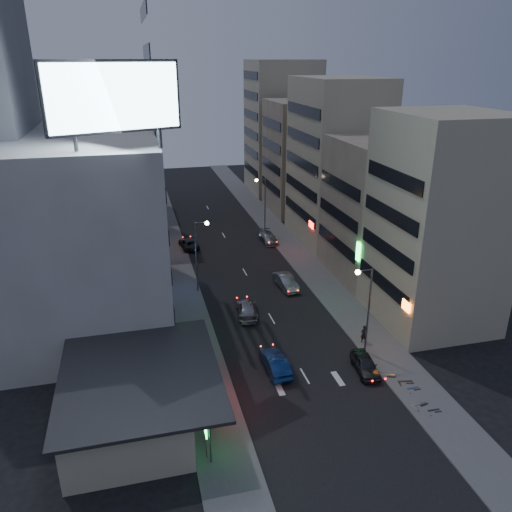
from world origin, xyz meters
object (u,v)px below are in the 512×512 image
object	(u,v)px
scooter_black_b	(413,375)
scooter_silver_b	(395,368)
parked_car_right_far	(268,238)
road_car_blue	(275,363)
parked_car_right_near	(365,364)
scooter_blue	(419,381)
scooter_black_a	(440,403)
person	(364,334)
road_car_silver	(247,309)
parked_car_right_mid	(286,282)
scooter_silver_a	(424,394)
parked_car_left	(189,243)

from	to	relation	value
scooter_black_b	scooter_silver_b	distance (m)	1.45
parked_car_right_far	road_car_blue	xyz separation A→B (m)	(-7.75, -30.20, 0.08)
road_car_blue	scooter_silver_b	size ratio (longest dim) A/B	2.35
parked_car_right_near	scooter_black_b	world-z (taller)	parked_car_right_near
road_car_blue	scooter_silver_b	xyz separation A→B (m)	(9.34, -3.03, -0.04)
road_car_blue	scooter_black_b	distance (m)	11.09
parked_car_right_near	scooter_silver_b	bearing A→B (deg)	-21.17
road_car_blue	scooter_blue	world-z (taller)	road_car_blue
road_car_blue	scooter_black_a	bearing A→B (deg)	142.69
person	road_car_blue	bearing A→B (deg)	11.73
scooter_black_a	scooter_silver_b	xyz separation A→B (m)	(-1.06, 4.68, 0.11)
scooter_blue	road_car_blue	bearing A→B (deg)	63.74
parked_car_right_near	scooter_blue	distance (m)	4.36
road_car_silver	person	world-z (taller)	person
person	scooter_black_a	world-z (taller)	person
person	scooter_black_a	size ratio (longest dim) A/B	1.06
parked_car_right_mid	road_car_blue	world-z (taller)	road_car_blue
parked_car_right_mid	person	size ratio (longest dim) A/B	2.70
scooter_silver_a	scooter_black_b	size ratio (longest dim) A/B	1.08
parked_car_right_near	parked_car_left	world-z (taller)	parked_car_right_near
road_car_silver	parked_car_right_near	bearing A→B (deg)	130.98
parked_car_right_far	road_car_blue	distance (m)	31.18
scooter_silver_b	scooter_black_b	bearing A→B (deg)	-117.88
parked_car_left	parked_car_right_far	world-z (taller)	parked_car_right_far
parked_car_right_mid	road_car_blue	distance (m)	16.22
scooter_silver_a	scooter_silver_b	size ratio (longest dim) A/B	0.97
parked_car_right_near	scooter_silver_a	bearing A→B (deg)	-54.79
road_car_blue	scooter_blue	distance (m)	11.45
parked_car_right_mid	parked_car_right_far	bearing A→B (deg)	76.75
road_car_blue	person	bearing A→B (deg)	-167.00
parked_car_right_far	scooter_silver_b	distance (m)	33.27
road_car_blue	person	xyz separation A→B (m)	(9.00, 2.21, 0.21)
parked_car_left	scooter_black_b	bearing A→B (deg)	104.28
parked_car_left	scooter_silver_b	xyz separation A→B (m)	(12.79, -33.72, 0.08)
scooter_silver_b	parked_car_right_far	bearing A→B (deg)	23.98
parked_car_left	scooter_black_b	world-z (taller)	parked_car_left
scooter_silver_b	scooter_black_a	bearing A→B (deg)	-146.02
scooter_black_b	scooter_silver_b	bearing A→B (deg)	52.19
parked_car_right_mid	scooter_silver_a	size ratio (longest dim) A/B	2.40
parked_car_left	person	xyz separation A→B (m)	(12.46, -28.49, 0.33)
parked_car_left	scooter_blue	size ratio (longest dim) A/B	2.77
scooter_black_a	parked_car_right_mid	bearing A→B (deg)	13.05
parked_car_right_near	scooter_black_a	size ratio (longest dim) A/B	2.55
parked_car_right_mid	scooter_blue	size ratio (longest dim) A/B	2.76
person	scooter_black_a	xyz separation A→B (m)	(1.40, -9.91, -0.36)
parked_car_right_near	scooter_silver_a	distance (m)	5.36
road_car_silver	scooter_black_a	bearing A→B (deg)	130.20
road_car_blue	scooter_black_a	world-z (taller)	road_car_blue
scooter_black_a	scooter_silver_a	size ratio (longest dim) A/B	0.84
person	scooter_silver_b	xyz separation A→B (m)	(0.34, -5.24, -0.25)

